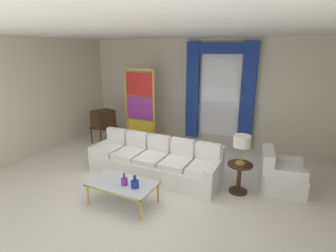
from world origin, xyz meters
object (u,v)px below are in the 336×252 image
object	(u,v)px
bottle_crystal_tall	(135,183)
table_lamp_brass	(242,142)
armchair_white	(279,175)
round_side_table	(239,175)
bottle_blue_decanter	(124,181)
coffee_table	(123,184)
vintage_tv	(103,119)
peacock_figurine	(149,146)
couch_white_long	(156,161)
stained_glass_divider	(140,110)

from	to	relation	value
bottle_crystal_tall	table_lamp_brass	distance (m)	2.09
bottle_crystal_tall	table_lamp_brass	bearing A→B (deg)	41.80
armchair_white	round_side_table	size ratio (longest dim) A/B	1.56
bottle_blue_decanter	round_side_table	xyz separation A→B (m)	(1.73, 1.35, -0.13)
bottle_blue_decanter	coffee_table	bearing A→B (deg)	147.13
vintage_tv	coffee_table	bearing A→B (deg)	-45.51
bottle_blue_decanter	round_side_table	world-z (taller)	bottle_blue_decanter
bottle_crystal_tall	peacock_figurine	bearing A→B (deg)	114.60
armchair_white	table_lamp_brass	size ratio (longest dim) A/B	1.62
couch_white_long	coffee_table	bearing A→B (deg)	-88.64
bottle_crystal_tall	vintage_tv	world-z (taller)	vintage_tv
armchair_white	stained_glass_divider	distance (m)	3.99
armchair_white	peacock_figurine	bearing A→B (deg)	171.43
couch_white_long	armchair_white	xyz separation A→B (m)	(2.53, 0.49, -0.02)
stained_glass_divider	round_side_table	bearing A→B (deg)	-24.93
armchair_white	peacock_figurine	size ratio (longest dim) A/B	1.54
bottle_crystal_tall	peacock_figurine	xyz separation A→B (m)	(-1.07, 2.33, -0.27)
coffee_table	table_lamp_brass	size ratio (longest dim) A/B	2.08
coffee_table	armchair_white	xyz separation A→B (m)	(2.50, 1.78, -0.09)
armchair_white	stained_glass_divider	size ratio (longest dim) A/B	0.42
coffee_table	vintage_tv	size ratio (longest dim) A/B	0.88
stained_glass_divider	table_lamp_brass	size ratio (longest dim) A/B	3.86
vintage_tv	peacock_figurine	bearing A→B (deg)	-4.79
armchair_white	bottle_crystal_tall	bearing A→B (deg)	-140.25
table_lamp_brass	bottle_blue_decanter	bearing A→B (deg)	-142.03
coffee_table	bottle_blue_decanter	bearing A→B (deg)	-32.87
coffee_table	bottle_blue_decanter	size ratio (longest dim) A/B	5.33
bottle_crystal_tall	armchair_white	bearing A→B (deg)	39.75
table_lamp_brass	vintage_tv	bearing A→B (deg)	165.05
bottle_crystal_tall	vintage_tv	size ratio (longest dim) A/B	0.17
table_lamp_brass	couch_white_long	bearing A→B (deg)	-179.76
coffee_table	peacock_figurine	size ratio (longest dim) A/B	1.98
bottle_blue_decanter	table_lamp_brass	size ratio (longest dim) A/B	0.39
peacock_figurine	table_lamp_brass	bearing A→B (deg)	-20.84
peacock_figurine	stained_glass_divider	bearing A→B (deg)	138.72
coffee_table	bottle_blue_decanter	xyz separation A→B (m)	(0.08, -0.05, 0.11)
couch_white_long	stained_glass_divider	world-z (taller)	stained_glass_divider
round_side_table	vintage_tv	bearing A→B (deg)	165.05
couch_white_long	peacock_figurine	xyz separation A→B (m)	(-0.74, 0.99, -0.09)
coffee_table	stained_glass_divider	distance (m)	3.11
couch_white_long	round_side_table	bearing A→B (deg)	0.24
coffee_table	couch_white_long	bearing A→B (deg)	91.36
couch_white_long	armchair_white	distance (m)	2.58
bottle_blue_decanter	stained_glass_divider	xyz separation A→B (m)	(-1.37, 2.79, 0.57)
bottle_blue_decanter	armchair_white	size ratio (longest dim) A/B	0.24
couch_white_long	round_side_table	xyz separation A→B (m)	(1.83, 0.01, 0.05)
coffee_table	table_lamp_brass	world-z (taller)	table_lamp_brass
round_side_table	table_lamp_brass	world-z (taller)	table_lamp_brass
vintage_tv	armchair_white	size ratio (longest dim) A/B	1.45
couch_white_long	armchair_white	bearing A→B (deg)	11.05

